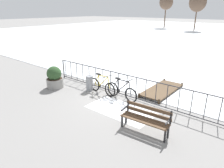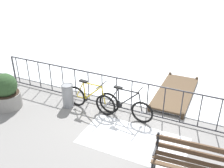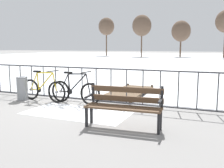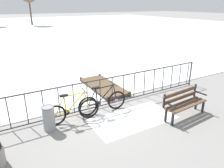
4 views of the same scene
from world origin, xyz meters
name	(u,v)px [view 4 (image 4 of 4)]	position (x,y,z in m)	size (l,w,h in m)	color
ground_plane	(100,108)	(0.00, 0.00, 0.00)	(160.00, 160.00, 0.00)	gray
frozen_pond	(9,29)	(0.00, 28.40, 0.01)	(80.00, 56.00, 0.03)	white
snow_patch	(133,119)	(0.53, -1.20, 0.00)	(2.70, 1.41, 0.01)	white
railing_fence	(100,93)	(0.00, 0.00, 0.56)	(9.06, 0.06, 1.07)	#2D2D33
bicycle_near_railing	(103,102)	(-0.07, -0.31, 0.37)	(1.71, 0.52, 0.97)	black
bicycle_second	(73,111)	(-1.16, -0.40, 0.37)	(1.71, 0.52, 0.97)	black
park_bench	(184,101)	(2.05, -1.84, 0.51)	(1.63, 0.60, 0.89)	brown
trash_bin	(49,118)	(-1.90, -0.48, 0.37)	(0.35, 0.35, 0.73)	gray
wooden_dock	(103,86)	(0.96, 1.60, 0.12)	(1.10, 2.70, 0.20)	brown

